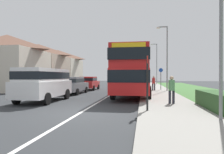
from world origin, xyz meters
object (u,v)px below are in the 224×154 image
Objects in this scene: pedestrian_walking_away at (154,82)px; street_lamp_far at (156,61)px; street_lamp_mid at (166,54)px; bus_stop_sign at (147,79)px; cycle_route_sign at (161,78)px; parked_car_red at (89,83)px; double_decker_bus at (133,70)px; parked_car_grey at (73,84)px; pedestrian_at_stop at (172,88)px; parked_van_white at (44,82)px.

pedestrian_walking_away is 0.22× the size of street_lamp_far.
street_lamp_mid reaches higher than pedestrian_walking_away.
pedestrian_walking_away is at bearing 163.56° from street_lamp_mid.
bus_stop_sign is 13.58m from cycle_route_sign.
bus_stop_sign reaches higher than pedestrian_walking_away.
parked_car_red is 1.56× the size of cycle_route_sign.
street_lamp_mid is at bearing -60.18° from cycle_route_sign.
street_lamp_far is at bearing 88.26° from cycle_route_sign.
double_decker_bus reaches higher than bus_stop_sign.
pedestrian_walking_away reaches higher than parked_car_grey.
street_lamp_far reaches higher than parked_car_red.
street_lamp_mid is at bearing 85.56° from pedestrian_at_stop.
double_decker_bus is at bearing 97.81° from bus_stop_sign.
bus_stop_sign reaches higher than parked_car_red.
cycle_route_sign reaches higher than parked_van_white.
street_lamp_far is (0.02, 16.55, 0.38)m from street_lamp_mid.
parked_van_white is (-5.54, -4.40, -0.86)m from double_decker_bus.
street_lamp_mid is (8.77, 9.47, 2.70)m from parked_van_white.
parked_car_grey is 5.32m from parked_car_red.
parked_van_white is 27.64m from street_lamp_far.
street_lamp_far is at bearing 59.63° from parked_car_red.
parked_van_white reaches higher than pedestrian_at_stop.
pedestrian_at_stop is at bearing -87.49° from pedestrian_walking_away.
pedestrian_at_stop reaches higher than parked_car_red.
parked_car_grey is (-0.09, 5.69, -0.41)m from parked_van_white.
pedestrian_at_stop is at bearing 60.98° from bus_stop_sign.
street_lamp_mid reaches higher than parked_car_red.
parked_car_red is at bearing 174.95° from cycle_route_sign.
street_lamp_far is (3.24, 21.62, 2.22)m from double_decker_bus.
parked_car_red is at bearing 124.35° from pedestrian_at_stop.
parked_car_red is at bearing -120.37° from street_lamp_far.
parked_car_grey is at bearing -113.59° from street_lamp_far.
double_decker_bus is 3.79× the size of bus_stop_sign.
street_lamp_mid is at bearing 47.20° from parked_van_white.
street_lamp_far is at bearing 85.69° from bus_stop_sign.
parked_van_white reaches higher than parked_car_red.
double_decker_bus is at bearing -98.53° from street_lamp_far.
street_lamp_far is (2.20, 29.22, 2.82)m from bus_stop_sign.
double_decker_bus is 2.16× the size of parked_car_grey.
pedestrian_walking_away is 3.27m from street_lamp_mid.
parked_car_red is at bearing 170.06° from street_lamp_mid.
bus_stop_sign is at bearing -25.90° from parked_van_white.
parked_car_red is (-5.55, 6.61, -1.27)m from double_decker_bus.
bus_stop_sign is 1.03× the size of cycle_route_sign.
street_lamp_mid is 0.90× the size of street_lamp_far.
street_lamp_far reaches higher than bus_stop_sign.
bus_stop_sign is at bearing -82.19° from double_decker_bus.
street_lamp_far is (8.88, 20.33, 3.48)m from parked_car_grey.
parked_car_red is 15.68m from bus_stop_sign.
street_lamp_far reaches higher than pedestrian_at_stop.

